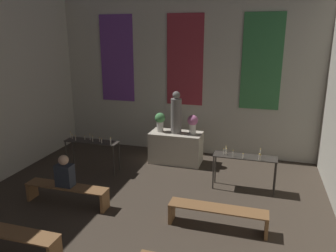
% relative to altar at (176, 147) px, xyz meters
% --- Properties ---
extents(wall_back, '(7.95, 0.16, 4.67)m').
position_rel_altar_xyz_m(wall_back, '(0.00, 1.02, 1.92)').
color(wall_back, '#B2AD9E').
rests_on(wall_back, ground_plane).
extents(altar, '(1.45, 0.73, 0.88)m').
position_rel_altar_xyz_m(altar, '(0.00, 0.00, 0.00)').
color(altar, '#BCB29E').
rests_on(altar, ground_plane).
extents(statue, '(0.30, 0.30, 1.17)m').
position_rel_altar_xyz_m(statue, '(0.00, 0.00, 0.98)').
color(statue, slate).
rests_on(statue, altar).
extents(flower_vase_left, '(0.29, 0.29, 0.54)m').
position_rel_altar_xyz_m(flower_vase_left, '(-0.47, -0.00, 0.76)').
color(flower_vase_left, beige).
rests_on(flower_vase_left, altar).
extents(flower_vase_right, '(0.29, 0.29, 0.54)m').
position_rel_altar_xyz_m(flower_vase_right, '(0.47, -0.00, 0.76)').
color(flower_vase_right, beige).
rests_on(flower_vase_right, altar).
extents(candle_rack_left, '(1.44, 0.39, 1.03)m').
position_rel_altar_xyz_m(candle_rack_left, '(-1.98, -1.22, 0.28)').
color(candle_rack_left, '#332D28').
rests_on(candle_rack_left, ground_plane).
extents(candle_rack_right, '(1.44, 0.39, 1.03)m').
position_rel_altar_xyz_m(candle_rack_right, '(1.97, -1.22, 0.28)').
color(candle_rack_right, '#332D28').
rests_on(candle_rack_right, ground_plane).
extents(pew_third_left, '(1.85, 0.36, 0.43)m').
position_rel_altar_xyz_m(pew_third_left, '(-1.61, -4.72, -0.13)').
color(pew_third_left, brown).
rests_on(pew_third_left, ground_plane).
extents(pew_back_left, '(1.85, 0.36, 0.43)m').
position_rel_altar_xyz_m(pew_back_left, '(-1.61, -2.99, -0.13)').
color(pew_back_left, brown).
rests_on(pew_back_left, ground_plane).
extents(pew_back_right, '(1.85, 0.36, 0.43)m').
position_rel_altar_xyz_m(pew_back_right, '(1.61, -2.99, -0.13)').
color(pew_back_right, brown).
rests_on(pew_back_right, ground_plane).
extents(person_seated, '(0.36, 0.24, 0.69)m').
position_rel_altar_xyz_m(person_seated, '(-1.63, -2.99, 0.30)').
color(person_seated, '#282D38').
rests_on(person_seated, pew_back_left).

